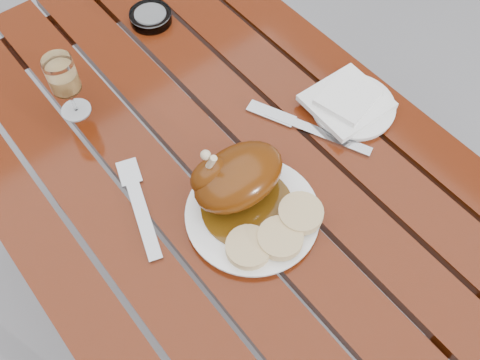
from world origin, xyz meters
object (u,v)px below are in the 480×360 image
object	(u,v)px
wine_glass	(67,87)
ashtray	(151,17)
table	(211,231)
dinner_plate	(252,215)
side_plate	(352,106)

from	to	relation	value
wine_glass	ashtray	world-z (taller)	wine_glass
table	ashtray	size ratio (longest dim) A/B	12.47
dinner_plate	wine_glass	xyz separation A→B (m)	(-0.12, 0.41, 0.06)
side_plate	wine_glass	bearing A→B (deg)	141.61
dinner_plate	side_plate	bearing A→B (deg)	11.44
side_plate	ashtray	distance (m)	0.51
side_plate	ashtray	world-z (taller)	ashtray
wine_glass	side_plate	distance (m)	0.57
wine_glass	side_plate	size ratio (longest dim) A/B	0.82
dinner_plate	side_plate	world-z (taller)	dinner_plate
wine_glass	side_plate	bearing A→B (deg)	-38.39
table	wine_glass	distance (m)	0.52
ashtray	dinner_plate	bearing A→B (deg)	-104.97
table	side_plate	distance (m)	0.50
table	dinner_plate	size ratio (longest dim) A/B	4.98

